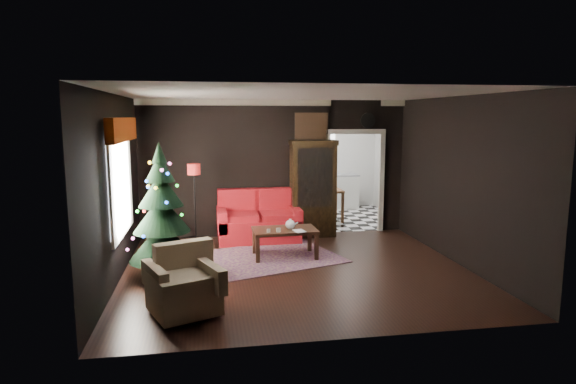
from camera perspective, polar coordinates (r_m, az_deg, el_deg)
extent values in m
plane|color=black|center=(8.00, 1.08, -9.15)|extent=(5.50, 5.50, 0.00)
plane|color=white|center=(7.62, 1.14, 11.32)|extent=(5.50, 5.50, 0.00)
plane|color=black|center=(10.14, -1.50, 2.76)|extent=(5.50, 0.00, 5.50)
plane|color=black|center=(5.28, 6.11, -2.87)|extent=(5.50, 0.00, 5.50)
plane|color=black|center=(7.67, -19.51, 0.32)|extent=(0.00, 5.50, 5.50)
plane|color=black|center=(8.62, 19.38, 1.20)|extent=(0.00, 5.50, 5.50)
cube|color=white|center=(7.86, -19.00, 0.90)|extent=(0.05, 1.60, 1.40)
cube|color=#702304|center=(7.78, -18.71, 6.90)|extent=(0.12, 2.10, 0.35)
plane|color=white|center=(12.15, 5.51, -2.96)|extent=(3.00, 3.00, 0.00)
cube|color=white|center=(13.32, 4.00, 5.48)|extent=(0.70, 0.06, 0.70)
cube|color=#3D2735|center=(8.68, -2.76, -7.68)|extent=(2.93, 2.49, 0.01)
cylinder|color=silver|center=(8.39, -1.10, -4.44)|extent=(0.08, 0.08, 0.07)
cylinder|color=silver|center=(8.38, -2.27, -4.51)|extent=(0.07, 0.07, 0.05)
imported|color=#9F917A|center=(8.36, 0.75, -3.88)|extent=(0.18, 0.05, 0.24)
cylinder|color=silver|center=(10.48, 9.25, 8.22)|extent=(0.32, 0.32, 0.06)
cube|color=#A36F3F|center=(10.17, 2.74, 7.57)|extent=(0.62, 0.05, 0.52)
cube|color=silver|center=(13.21, 4.19, -0.01)|extent=(1.80, 0.60, 0.90)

